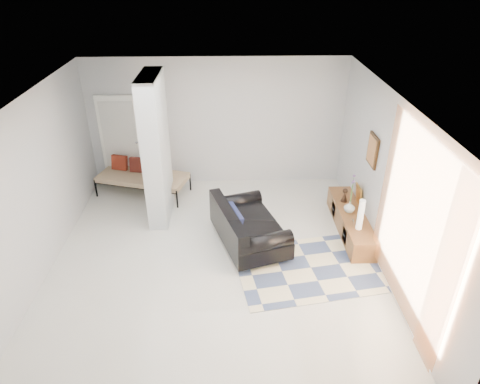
{
  "coord_description": "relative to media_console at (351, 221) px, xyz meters",
  "views": [
    {
      "loc": [
        0.26,
        -5.76,
        4.61
      ],
      "look_at": [
        0.43,
        0.6,
        1.04
      ],
      "focal_mm": 32.0,
      "sensor_mm": 36.0,
      "label": 1
    }
  ],
  "objects": [
    {
      "name": "floor",
      "position": [
        -2.52,
        -0.9,
        -0.2
      ],
      "size": [
        6.0,
        6.0,
        0.0
      ],
      "primitive_type": "plane",
      "color": "beige",
      "rests_on": "ground"
    },
    {
      "name": "ceiling",
      "position": [
        -2.52,
        -0.9,
        2.6
      ],
      "size": [
        6.0,
        6.0,
        0.0
      ],
      "primitive_type": "plane",
      "rotation": [
        3.14,
        0.0,
        0.0
      ],
      "color": "white",
      "rests_on": "wall_back"
    },
    {
      "name": "wall_back",
      "position": [
        -2.52,
        2.1,
        1.2
      ],
      "size": [
        6.0,
        0.0,
        6.0
      ],
      "primitive_type": "plane",
      "rotation": [
        1.57,
        0.0,
        0.0
      ],
      "color": "silver",
      "rests_on": "ground"
    },
    {
      "name": "wall_front",
      "position": [
        -2.52,
        -3.9,
        1.2
      ],
      "size": [
        6.0,
        0.0,
        6.0
      ],
      "primitive_type": "plane",
      "rotation": [
        -1.57,
        0.0,
        0.0
      ],
      "color": "silver",
      "rests_on": "ground"
    },
    {
      "name": "wall_left",
      "position": [
        -5.27,
        -0.9,
        1.2
      ],
      "size": [
        0.0,
        6.0,
        6.0
      ],
      "primitive_type": "plane",
      "rotation": [
        1.57,
        0.0,
        1.57
      ],
      "color": "silver",
      "rests_on": "ground"
    },
    {
      "name": "wall_right",
      "position": [
        0.23,
        -0.9,
        1.2
      ],
      "size": [
        0.0,
        6.0,
        6.0
      ],
      "primitive_type": "plane",
      "rotation": [
        1.57,
        0.0,
        -1.57
      ],
      "color": "silver",
      "rests_on": "ground"
    },
    {
      "name": "partition_column",
      "position": [
        -3.62,
        0.7,
        1.2
      ],
      "size": [
        0.35,
        1.2,
        2.8
      ],
      "primitive_type": "cube",
      "color": "silver",
      "rests_on": "floor"
    },
    {
      "name": "hallway_door",
      "position": [
        -4.62,
        2.06,
        0.82
      ],
      "size": [
        0.85,
        0.06,
        2.04
      ],
      "primitive_type": "cube",
      "color": "white",
      "rests_on": "floor"
    },
    {
      "name": "curtain",
      "position": [
        0.15,
        -2.05,
        1.25
      ],
      "size": [
        0.0,
        2.55,
        2.55
      ],
      "primitive_type": "plane",
      "rotation": [
        1.57,
        0.0,
        1.57
      ],
      "color": "#FC8C42",
      "rests_on": "wall_right"
    },
    {
      "name": "wall_art",
      "position": [
        0.2,
        -0.0,
        1.45
      ],
      "size": [
        0.04,
        0.45,
        0.55
      ],
      "primitive_type": "cube",
      "color": "#331F0E",
      "rests_on": "wall_right"
    },
    {
      "name": "media_console",
      "position": [
        0.0,
        0.0,
        0.0
      ],
      "size": [
        0.45,
        2.02,
        0.8
      ],
      "color": "brown",
      "rests_on": "floor"
    },
    {
      "name": "loveseat",
      "position": [
        -1.98,
        -0.36,
        0.15
      ],
      "size": [
        1.45,
        1.9,
        0.76
      ],
      "rotation": [
        0.0,
        0.0,
        0.31
      ],
      "color": "silver",
      "rests_on": "floor"
    },
    {
      "name": "daybed",
      "position": [
        -4.15,
        1.58,
        0.21
      ],
      "size": [
        2.04,
        1.29,
        0.77
      ],
      "rotation": [
        0.0,
        0.0,
        -0.28
      ],
      "color": "black",
      "rests_on": "floor"
    },
    {
      "name": "area_rug",
      "position": [
        -0.92,
        -1.09,
        -0.2
      ],
      "size": [
        2.67,
        2.01,
        0.01
      ],
      "primitive_type": "cube",
      "rotation": [
        0.0,
        0.0,
        0.17
      ],
      "color": "beige",
      "rests_on": "floor"
    },
    {
      "name": "cylinder_lamp",
      "position": [
        -0.02,
        -0.53,
        0.48
      ],
      "size": [
        0.1,
        0.1,
        0.57
      ],
      "primitive_type": "cylinder",
      "color": "white",
      "rests_on": "media_console"
    },
    {
      "name": "bronze_figurine",
      "position": [
        -0.05,
        0.41,
        0.33
      ],
      "size": [
        0.16,
        0.16,
        0.27
      ],
      "primitive_type": null,
      "rotation": [
        0.0,
        0.0,
        0.16
      ],
      "color": "black",
      "rests_on": "media_console"
    },
    {
      "name": "vase",
      "position": [
        -0.05,
        0.02,
        0.3
      ],
      "size": [
        0.23,
        0.23,
        0.21
      ],
      "primitive_type": "imported",
      "rotation": [
        0.0,
        0.0,
        0.16
      ],
      "color": "silver",
      "rests_on": "media_console"
    }
  ]
}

